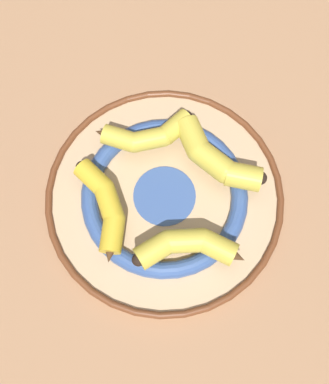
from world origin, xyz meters
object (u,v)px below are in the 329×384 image
at_px(banana_d, 146,135).
at_px(banana_b, 188,246).
at_px(banana_a, 213,156).
at_px(decorative_bowl, 164,196).
at_px(banana_c, 106,207).

bearing_deg(banana_d, banana_b, -82.88).
distance_m(banana_a, banana_d, 0.11).
xyz_separation_m(decorative_bowl, banana_c, (0.09, 0.01, 0.04)).
height_order(banana_a, banana_b, banana_a).
distance_m(banana_b, banana_c, 0.14).
height_order(banana_a, banana_d, banana_a).
height_order(decorative_bowl, banana_b, banana_b).
distance_m(decorative_bowl, banana_d, 0.10).
xyz_separation_m(banana_a, banana_d, (0.10, -0.05, -0.00)).
bearing_deg(banana_d, banana_c, -129.21).
xyz_separation_m(banana_a, banana_b, (0.06, 0.13, -0.00)).
xyz_separation_m(banana_a, banana_c, (0.18, 0.06, -0.00)).
bearing_deg(banana_b, banana_c, -28.38).
xyz_separation_m(banana_c, banana_d, (-0.08, -0.11, -0.00)).
bearing_deg(banana_b, banana_d, -72.91).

